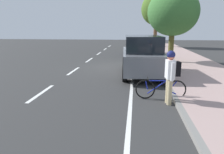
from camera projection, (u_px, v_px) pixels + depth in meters
The scene contains 11 objects.
ground at pixel (121, 67), 13.11m from camera, with size 61.87×61.87×0.00m, color #313131.
sidewalk at pixel (193, 68), 12.64m from camera, with size 3.94×38.67×0.13m, color tan.
curb_edge at pixel (158, 67), 12.86m from camera, with size 0.16×38.67×0.13m, color gray.
lane_stripe_centre at pixel (73, 71), 12.00m from camera, with size 0.14×35.80×0.01m.
lane_stripe_bike_edge at pixel (133, 68), 13.03m from camera, with size 0.12×38.67×0.01m, color white.
parked_suv_grey_second at pixel (142, 55), 10.82m from camera, with size 2.17×4.80×1.99m.
parked_sedan_dark_blue_mid at pixel (140, 46), 19.28m from camera, with size 2.04×4.50×1.52m.
bicycle_at_curb at pixel (161, 89), 7.22m from camera, with size 1.71×0.46×0.72m.
cyclist_with_backpack at pixel (171, 72), 6.61m from camera, with size 0.44×0.62×1.70m.
street_tree_near_cyclist at pixel (173, 12), 13.75m from camera, with size 3.28×3.28×4.75m.
street_tree_mid_block at pixel (156, 9), 25.64m from camera, with size 3.58×3.58×6.34m.
Camera 1 is at (0.88, -12.89, 2.38)m, focal length 34.24 mm.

